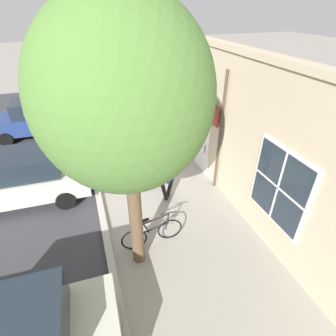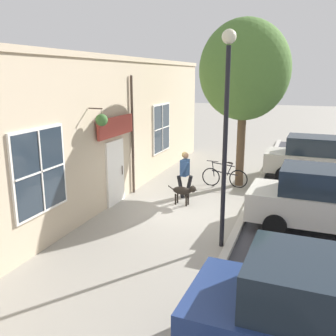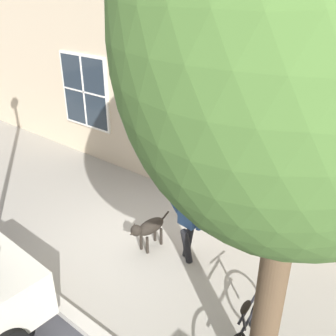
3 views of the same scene
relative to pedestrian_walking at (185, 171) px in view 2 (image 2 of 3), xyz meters
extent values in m
plane|color=gray|center=(0.23, -1.23, -0.95)|extent=(90.00, 90.00, 0.00)
cube|color=#B2ADA3|center=(2.23, -1.23, -0.89)|extent=(0.20, 28.00, 0.12)
cube|color=#C6B293|center=(-2.12, -1.23, 1.33)|extent=(0.30, 18.00, 4.56)
cube|color=#C6B293|center=(-2.12, -1.23, 3.69)|extent=(0.42, 18.00, 0.16)
cube|color=white|center=(-1.95, -1.37, 0.10)|extent=(0.10, 1.10, 2.10)
cube|color=#232D38|center=(-1.92, -1.37, 0.05)|extent=(0.03, 0.90, 1.90)
cylinder|color=#47382D|center=(-1.86, -1.02, 0.10)|extent=(0.03, 0.03, 0.30)
cube|color=#AD3D33|center=(-1.85, -1.37, 1.60)|extent=(0.08, 2.20, 0.60)
cylinder|color=#47382D|center=(-1.89, -0.12, 1.10)|extent=(0.09, 0.09, 4.10)
cylinder|color=#47382D|center=(-1.73, -2.75, 2.27)|extent=(0.44, 0.04, 0.04)
cylinder|color=#47382D|center=(-1.55, -2.75, 2.09)|extent=(0.01, 0.01, 0.34)
cone|color=#2D2823|center=(-1.55, -2.75, 1.87)|extent=(0.32, 0.32, 0.18)
sphere|color=#3D6B33|center=(-1.55, -2.75, 1.96)|extent=(0.34, 0.34, 0.34)
cube|color=white|center=(-1.95, -4.96, 1.00)|extent=(0.08, 1.82, 2.02)
cube|color=#232D38|center=(-1.92, -4.96, 1.00)|extent=(0.03, 1.70, 1.90)
cube|color=white|center=(-1.90, -4.96, 1.00)|extent=(0.04, 0.04, 1.90)
cube|color=white|center=(-1.90, -4.96, 1.00)|extent=(0.04, 1.70, 0.04)
cube|color=white|center=(-1.95, 2.78, 1.00)|extent=(0.08, 1.82, 2.02)
cube|color=#232D38|center=(-1.92, 2.78, 1.00)|extent=(0.03, 1.70, 1.90)
cube|color=white|center=(-1.90, 2.78, 1.00)|extent=(0.04, 0.04, 1.90)
cube|color=white|center=(-1.90, 2.78, 1.00)|extent=(0.04, 1.70, 0.04)
cylinder|color=black|center=(0.12, 0.07, -0.56)|extent=(0.30, 0.16, 0.78)
cylinder|color=black|center=(-0.13, -0.06, -0.56)|extent=(0.30, 0.16, 0.78)
cube|color=#2D4C7A|center=(0.00, 0.00, 0.10)|extent=(0.26, 0.36, 0.56)
sphere|color=#936B4C|center=(0.02, 0.00, 0.53)|extent=(0.21, 0.21, 0.21)
sphere|color=tan|center=(-0.01, 0.00, 0.55)|extent=(0.20, 0.20, 0.20)
cylinder|color=#2D4C7A|center=(-0.01, 0.23, 0.10)|extent=(0.17, 0.10, 0.57)
cylinder|color=#2D4C7A|center=(0.07, -0.24, 0.12)|extent=(0.34, 0.12, 0.52)
ellipsoid|color=black|center=(0.15, -0.76, -0.47)|extent=(0.65, 0.33, 0.26)
cylinder|color=black|center=(0.34, -0.69, -0.77)|extent=(0.06, 0.06, 0.36)
cylinder|color=black|center=(0.33, -0.86, -0.77)|extent=(0.06, 0.06, 0.36)
cylinder|color=black|center=(-0.03, -0.66, -0.77)|extent=(0.06, 0.06, 0.36)
cylinder|color=black|center=(-0.04, -0.83, -0.77)|extent=(0.06, 0.06, 0.36)
sphere|color=black|center=(0.52, -0.79, -0.37)|extent=(0.21, 0.21, 0.21)
cone|color=black|center=(0.63, -0.80, -0.39)|extent=(0.11, 0.10, 0.09)
cone|color=black|center=(0.52, -0.74, -0.27)|extent=(0.06, 0.06, 0.07)
cone|color=black|center=(0.51, -0.84, -0.27)|extent=(0.06, 0.06, 0.07)
cylinder|color=black|center=(-0.24, -0.73, -0.42)|extent=(0.21, 0.05, 0.14)
cylinder|color=brown|center=(1.51, 2.16, 0.62)|extent=(0.31, 0.31, 3.15)
ellipsoid|color=#4C7533|center=(1.51, 2.16, 3.34)|extent=(3.26, 2.94, 3.59)
sphere|color=#4C7533|center=(1.50, 1.81, 2.77)|extent=(1.71, 1.71, 1.71)
torus|color=black|center=(0.50, 1.73, -0.62)|extent=(0.71, 0.09, 0.70)
torus|color=black|center=(1.54, 1.79, -0.62)|extent=(0.71, 0.09, 0.70)
cylinder|color=black|center=(1.02, 1.76, -0.42)|extent=(0.99, 0.10, 0.16)
cylinder|color=black|center=(1.20, 1.77, -0.28)|extent=(0.22, 0.05, 0.48)
cylinder|color=black|center=(0.97, 1.75, -0.10)|extent=(0.83, 0.08, 0.14)
cylinder|color=black|center=(0.58, 1.73, -0.30)|extent=(0.13, 0.04, 0.58)
cylinder|color=black|center=(0.54, 1.73, 0.00)|extent=(0.46, 0.06, 0.03)
ellipsoid|color=black|center=(1.20, 1.77, -0.02)|extent=(0.25, 0.11, 0.09)
cube|color=#1E2833|center=(4.26, -6.95, 0.46)|extent=(2.29, 1.62, 0.68)
cylinder|color=black|center=(3.17, -6.04, -0.64)|extent=(0.63, 0.20, 0.62)
cube|color=beige|center=(4.56, -1.49, -0.26)|extent=(4.35, 1.90, 0.76)
cube|color=#1E2833|center=(4.35, -1.48, 0.46)|extent=(2.29, 1.62, 0.68)
cylinder|color=black|center=(3.26, -0.57, -0.64)|extent=(0.63, 0.20, 0.62)
cylinder|color=black|center=(3.20, -2.33, -0.64)|extent=(0.63, 0.20, 0.62)
cube|color=beige|center=(4.44, 3.98, -0.26)|extent=(4.35, 1.90, 0.76)
cube|color=#1E2833|center=(4.23, 3.99, 0.46)|extent=(2.29, 1.62, 0.68)
cylinder|color=black|center=(3.14, 4.90, -0.64)|extent=(0.63, 0.20, 0.62)
cylinder|color=black|center=(3.08, 3.14, -0.64)|extent=(0.63, 0.20, 0.62)
cylinder|color=black|center=(2.02, -3.31, 1.42)|extent=(0.11, 0.11, 4.74)
sphere|color=beige|center=(2.02, -3.31, 3.97)|extent=(0.32, 0.32, 0.32)
camera|label=1|loc=(2.27, 6.70, 4.80)|focal=28.00mm
camera|label=2|loc=(3.74, -11.78, 3.16)|focal=40.00mm
camera|label=3|loc=(4.52, 3.17, 3.67)|focal=40.00mm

